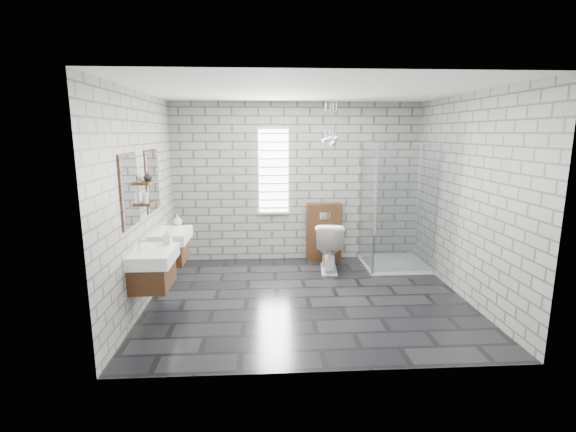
{
  "coord_description": "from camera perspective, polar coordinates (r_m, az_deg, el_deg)",
  "views": [
    {
      "loc": [
        -0.58,
        -5.3,
        2.19
      ],
      "look_at": [
        -0.24,
        0.35,
        1.06
      ],
      "focal_mm": 26.0,
      "sensor_mm": 36.0,
      "label": 1
    }
  ],
  "objects": [
    {
      "name": "wall_front",
      "position": [
        3.64,
        5.8,
        -2.11
      ],
      "size": [
        4.2,
        0.02,
        2.7
      ],
      "primitive_type": "cube",
      "color": "gray",
      "rests_on": "floor"
    },
    {
      "name": "vanity_right",
      "position": [
        6.08,
        -15.99,
        -2.78
      ],
      "size": [
        0.47,
        0.7,
        1.57
      ],
      "color": "#472915",
      "rests_on": "wall_left"
    },
    {
      "name": "wall_back",
      "position": [
        7.18,
        1.21,
        4.6
      ],
      "size": [
        4.2,
        0.02,
        2.7
      ],
      "primitive_type": "cube",
      "color": "gray",
      "rests_on": "floor"
    },
    {
      "name": "flush_plate",
      "position": [
        7.11,
        5.09,
        -0.0
      ],
      "size": [
        0.18,
        0.01,
        0.12
      ],
      "primitive_type": "cube",
      "color": "silver",
      "rests_on": "cistern_panel"
    },
    {
      "name": "shelf_lower",
      "position": [
        5.52,
        -18.66,
        1.64
      ],
      "size": [
        0.14,
        0.3,
        0.03
      ],
      "primitive_type": "cube",
      "color": "#472915",
      "rests_on": "wall_left"
    },
    {
      "name": "ceiling",
      "position": [
        5.36,
        2.9,
        16.87
      ],
      "size": [
        4.2,
        3.6,
        0.02
      ],
      "primitive_type": "cube",
      "color": "white",
      "rests_on": "wall_back"
    },
    {
      "name": "vase",
      "position": [
        5.52,
        -18.63,
        5.12
      ],
      "size": [
        0.13,
        0.13,
        0.11
      ],
      "primitive_type": "imported",
      "rotation": [
        0.0,
        0.0,
        0.19
      ],
      "color": "#B2B2B2",
      "rests_on": "shelf_upper"
    },
    {
      "name": "toilet",
      "position": [
        6.77,
        5.59,
        -4.09
      ],
      "size": [
        0.53,
        0.83,
        0.8
      ],
      "primitive_type": "imported",
      "rotation": [
        0.0,
        0.0,
        3.03
      ],
      "color": "white",
      "rests_on": "floor"
    },
    {
      "name": "soap_bottle_c",
      "position": [
        5.39,
        -18.94,
        2.56
      ],
      "size": [
        0.08,
        0.08,
        0.18
      ],
      "primitive_type": "imported",
      "rotation": [
        0.0,
        0.0,
        -0.15
      ],
      "color": "#B2B2B2",
      "rests_on": "shelf_lower"
    },
    {
      "name": "pendant_cluster",
      "position": [
        6.76,
        5.71,
        10.41
      ],
      "size": [
        0.28,
        0.2,
        0.72
      ],
      "color": "silver",
      "rests_on": "ceiling"
    },
    {
      "name": "cistern_panel",
      "position": [
        7.28,
        4.93,
        -2.16
      ],
      "size": [
        0.6,
        0.2,
        1.0
      ],
      "primitive_type": "cube",
      "color": "#472915",
      "rests_on": "floor"
    },
    {
      "name": "wall_left",
      "position": [
        5.58,
        -19.34,
        2.02
      ],
      "size": [
        0.02,
        3.6,
        2.7
      ],
      "primitive_type": "cube",
      "color": "gray",
      "rests_on": "floor"
    },
    {
      "name": "wall_right",
      "position": [
        6.0,
        23.23,
        2.35
      ],
      "size": [
        0.02,
        3.6,
        2.7
      ],
      "primitive_type": "cube",
      "color": "gray",
      "rests_on": "floor"
    },
    {
      "name": "soap_bottle_b",
      "position": [
        6.35,
        -14.85,
        -0.55
      ],
      "size": [
        0.14,
        0.14,
        0.15
      ],
      "primitive_type": "imported",
      "rotation": [
        0.0,
        0.0,
        0.18
      ],
      "color": "#B2B2B2",
      "rests_on": "vanity_right"
    },
    {
      "name": "vanity_left",
      "position": [
        5.15,
        -18.34,
        -5.45
      ],
      "size": [
        0.47,
        0.7,
        1.57
      ],
      "color": "#472915",
      "rests_on": "wall_left"
    },
    {
      "name": "floor",
      "position": [
        5.77,
        2.63,
        -11.12
      ],
      "size": [
        4.2,
        3.6,
        0.02
      ],
      "primitive_type": "cube",
      "color": "black",
      "rests_on": "ground"
    },
    {
      "name": "window",
      "position": [
        7.11,
        -1.99,
        6.15
      ],
      "size": [
        0.56,
        0.05,
        1.48
      ],
      "color": "white",
      "rests_on": "wall_back"
    },
    {
      "name": "shelf_upper",
      "position": [
        5.48,
        -18.83,
        4.32
      ],
      "size": [
        0.14,
        0.3,
        0.03
      ],
      "primitive_type": "cube",
      "color": "#472915",
      "rests_on": "wall_left"
    },
    {
      "name": "shower_enclosure",
      "position": [
        7.01,
        13.94,
        -2.94
      ],
      "size": [
        1.0,
        1.0,
        2.03
      ],
      "color": "white",
      "rests_on": "floor"
    },
    {
      "name": "soap_bottle_a",
      "position": [
        5.3,
        -16.12,
        -2.74
      ],
      "size": [
        0.1,
        0.1,
        0.19
      ],
      "primitive_type": "imported",
      "rotation": [
        0.0,
        0.0,
        -0.13
      ],
      "color": "#B2B2B2",
      "rests_on": "vanity_left"
    }
  ]
}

